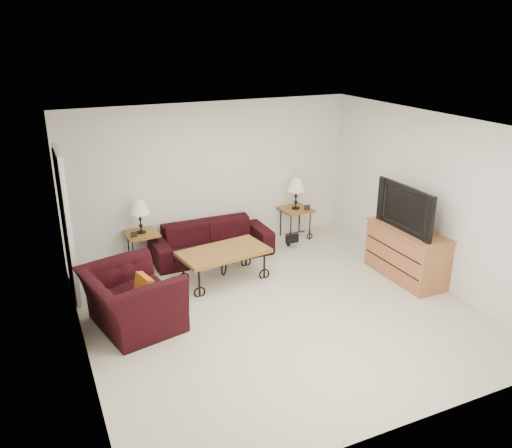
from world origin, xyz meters
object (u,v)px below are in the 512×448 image
at_px(sofa, 212,240).
at_px(television, 411,207).
at_px(armchair, 131,299).
at_px(backpack, 289,234).
at_px(lamp_right, 296,194).
at_px(side_table_left, 143,248).
at_px(lamp_left, 140,217).
at_px(coffee_table, 224,265).
at_px(side_table_right, 295,223).
at_px(tv_stand, 407,253).

height_order(sofa, television, television).
xyz_separation_m(sofa, armchair, (-1.66, -1.64, 0.10)).
height_order(armchair, backpack, armchair).
bearing_deg(lamp_right, armchair, -151.38).
distance_m(side_table_left, lamp_left, 0.55).
distance_m(sofa, coffee_table, 0.92).
height_order(sofa, side_table_left, sofa).
xyz_separation_m(side_table_right, armchair, (-3.34, -1.82, 0.11)).
distance_m(side_table_right, coffee_table, 2.11).
relative_size(lamp_right, armchair, 0.47).
relative_size(side_table_right, coffee_table, 0.43).
bearing_deg(tv_stand, coffee_table, 157.90).
xyz_separation_m(side_table_left, coffee_table, (0.99, -1.09, -0.03)).
bearing_deg(television, armchair, -94.32).
xyz_separation_m(sofa, lamp_right, (1.68, 0.18, 0.55)).
bearing_deg(backpack, side_table_left, -166.33).
relative_size(lamp_right, backpack, 1.22).
bearing_deg(armchair, television, -106.92).
height_order(lamp_right, television, television).
distance_m(armchair, tv_stand, 4.12).
distance_m(television, backpack, 2.28).
bearing_deg(side_table_right, armchair, -151.38).
height_order(tv_stand, backpack, tv_stand).
bearing_deg(coffee_table, side_table_left, 132.22).
relative_size(sofa, side_table_left, 3.64).
distance_m(coffee_table, armchair, 1.71).
distance_m(side_table_right, television, 2.41).
xyz_separation_m(lamp_left, lamp_right, (2.79, -0.00, 0.02)).
distance_m(side_table_right, lamp_left, 2.84).
xyz_separation_m(armchair, television, (4.08, -0.31, 0.75)).
relative_size(side_table_left, backpack, 1.18).
bearing_deg(sofa, armchair, -135.37).
height_order(side_table_left, tv_stand, tv_stand).
distance_m(coffee_table, backpack, 1.69).
bearing_deg(armchair, sofa, -57.97).
distance_m(side_table_left, armchair, 1.91).
distance_m(sofa, lamp_right, 1.77).
bearing_deg(tv_stand, side_table_right, 109.78).
height_order(side_table_left, lamp_left, lamp_left).
xyz_separation_m(lamp_right, backpack, (-0.30, -0.32, -0.61)).
xyz_separation_m(side_table_right, backpack, (-0.30, -0.32, -0.05)).
distance_m(coffee_table, tv_stand, 2.78).
xyz_separation_m(lamp_left, television, (3.54, -2.13, 0.31)).
distance_m(lamp_left, armchair, 1.95).
relative_size(armchair, television, 1.00).
distance_m(sofa, lamp_left, 1.25).
relative_size(sofa, backpack, 4.32).
bearing_deg(backpack, armchair, -132.76).
bearing_deg(coffee_table, lamp_right, 31.01).
height_order(lamp_left, television, television).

